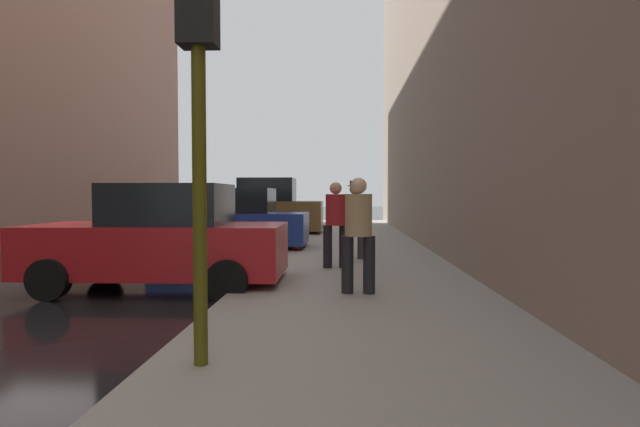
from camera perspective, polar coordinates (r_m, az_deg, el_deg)
ground_plane at (r=10.79m, az=-29.57°, el=-6.70°), size 120.00×120.00×0.00m
sidewalk at (r=9.14m, az=4.46°, el=-7.51°), size 4.00×40.00×0.15m
parked_red_hatchback at (r=8.84m, az=-17.69°, el=-2.88°), size 4.22×2.10×1.79m
parked_blue_sedan at (r=14.06m, az=-9.92°, el=-0.98°), size 4.22×2.10×1.79m
parked_bronze_suv at (r=19.28m, az=-6.46°, el=0.42°), size 4.60×2.07×2.25m
fire_hydrant at (r=13.20m, az=-2.83°, el=-2.69°), size 0.42×0.22×0.70m
traffic_light at (r=4.51m, az=-13.71°, el=16.89°), size 0.32×0.32×3.60m
pedestrian_with_beanie at (r=11.33m, az=3.99°, el=-0.24°), size 0.53×0.50×1.78m
pedestrian_in_tan_coat at (r=7.37m, az=4.41°, el=-1.77°), size 0.51×0.42×1.71m
pedestrian_in_red_jacket at (r=9.94m, az=1.80°, el=-0.76°), size 0.51×0.43×1.71m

